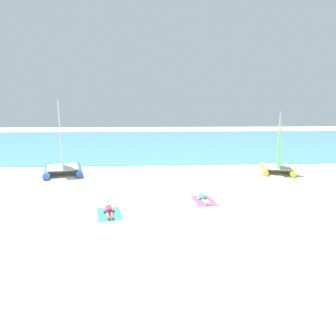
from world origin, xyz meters
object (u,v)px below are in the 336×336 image
Objects in this scene: sailboat_blue at (62,163)px; towel_right at (204,201)px; sailboat_yellow at (277,164)px; sunbather_right at (204,198)px; towel_left at (109,214)px; sunbather_left at (109,211)px.

sailboat_blue is 2.98× the size of towel_right.
sailboat_yellow reaches higher than sunbather_right.
sunbather_right is (4.90, 1.79, 0.13)m from towel_left.
sailboat_blue is 16.96m from sailboat_yellow.
sailboat_blue is 3.62× the size of sunbather_right.
towel_right is at bearing -90.00° from sunbather_right.
sailboat_yellow reaches higher than towel_right.
sailboat_yellow is 3.07× the size of sunbather_left.
sailboat_blue is 1.18× the size of sailboat_yellow.
sunbather_right is at bearing -53.54° from sailboat_blue.
sailboat_blue is at bearing 137.85° from sunbather_right.
sailboat_yellow is at bearing 35.41° from towel_left.
towel_left is at bearing -160.65° from towel_right.
sailboat_yellow is 2.52× the size of towel_left.
towel_left is 5.22m from sunbather_right.
towel_left is 5.20m from towel_right.
sunbather_right is (4.91, 1.72, 0.00)m from sunbather_left.
sunbather_left is at bearing -166.18° from sunbather_right.
sailboat_yellow reaches higher than towel_left.
towel_left is at bearing -90.00° from sunbather_left.
sunbather_left is at bearing -127.26° from sailboat_yellow.
sailboat_blue is at bearing 143.14° from towel_right.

